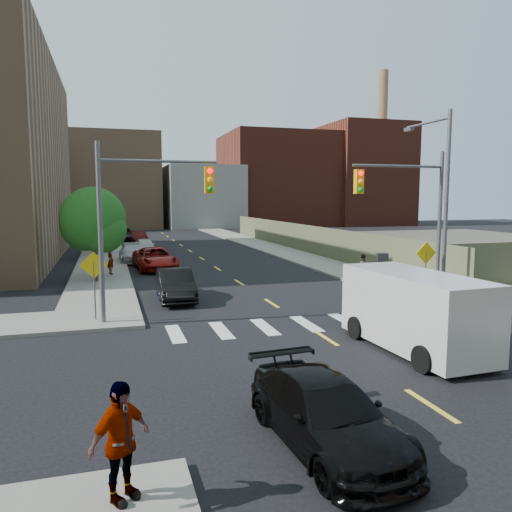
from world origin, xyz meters
TOP-DOWN VIEW (x-y plane):
  - ground at (0.00, 0.00)m, footprint 160.00×160.00m
  - sidewalk_nw at (-7.75, 41.50)m, footprint 3.50×73.00m
  - sidewalk_ne at (7.75, 41.50)m, footprint 3.50×73.00m
  - fence_north at (9.60, 28.00)m, footprint 0.12×44.00m
  - gravel_lot at (28.00, 30.00)m, footprint 36.00×42.00m
  - bg_bldg_west at (-22.00, 70.00)m, footprint 14.00×18.00m
  - bg_bldg_midwest at (-6.00, 72.00)m, footprint 14.00×16.00m
  - bg_bldg_center at (8.00, 70.00)m, footprint 12.00×16.00m
  - bg_bldg_east at (22.00, 72.00)m, footprint 18.00×18.00m
  - bg_bldg_fareast at (38.00, 70.00)m, footprint 14.00×16.00m
  - smokestack at (42.00, 70.00)m, footprint 1.80×1.80m
  - signal_nw at (-5.98, 6.00)m, footprint 4.59×0.30m
  - signal_ne at (5.98, 6.00)m, footprint 4.59×0.30m
  - streetlight_ne at (8.20, 6.90)m, footprint 0.25×3.70m
  - warn_sign_nw at (-7.80, 6.50)m, footprint 1.06×0.06m
  - warn_sign_ne at (7.20, 6.50)m, footprint 1.06×0.06m
  - warn_sign_midwest at (-7.80, 20.00)m, footprint 1.06×0.06m
  - tree_west_near at (-8.00, 16.05)m, footprint 3.66×3.64m
  - tree_west_far at (-8.00, 31.05)m, footprint 3.66×3.64m
  - parked_car_blue at (-4.20, 11.10)m, footprint 1.71×3.72m
  - parked_car_black at (-4.20, 10.07)m, footprint 1.67×4.56m
  - parked_car_red at (-4.20, 20.73)m, footprint 2.93×5.65m
  - parked_car_silver at (-5.50, 25.29)m, footprint 1.91×4.70m
  - parked_car_white at (-4.20, 30.54)m, footprint 1.77×4.19m
  - parked_car_maroon at (-4.20, 39.92)m, footprint 1.86×4.44m
  - parked_car_grey at (-5.50, 44.59)m, footprint 2.82×5.51m
  - black_sedan at (-3.20, -5.04)m, footprint 2.26×4.81m
  - cargo_van at (2.12, 0.04)m, footprint 2.55×5.66m
  - mailbox at (7.34, 6.00)m, footprint 0.62×0.52m
  - payphone at (6.62, 9.42)m, footprint 0.67×0.60m
  - pedestrian_west at (-7.13, 18.45)m, footprint 0.59×0.70m
  - pedestrian_east at (6.68, 11.68)m, footprint 0.87×0.75m
  - pedestrian_sw at (-7.15, -6.00)m, footprint 1.19×1.07m

SIDE VIEW (x-z plane):
  - ground at x=0.00m, z-range 0.00..0.00m
  - gravel_lot at x=28.00m, z-range 0.00..0.06m
  - sidewalk_nw at x=-7.75m, z-range 0.00..0.15m
  - sidewalk_ne at x=7.75m, z-range 0.00..0.15m
  - parked_car_blue at x=-4.20m, z-range 0.00..1.24m
  - black_sedan at x=-3.20m, z-range 0.00..1.36m
  - parked_car_silver at x=-5.50m, z-range 0.00..1.36m
  - parked_car_white at x=-4.20m, z-range 0.00..1.41m
  - parked_car_maroon at x=-4.20m, z-range 0.00..1.43m
  - parked_car_grey at x=-5.50m, z-range 0.00..1.49m
  - parked_car_black at x=-4.20m, z-range 0.00..1.49m
  - parked_car_red at x=-4.20m, z-range 0.00..1.52m
  - mailbox at x=7.34m, z-range 0.13..1.47m
  - pedestrian_east at x=6.68m, z-range 0.15..1.69m
  - pedestrian_west at x=-7.13m, z-range 0.15..1.80m
  - payphone at x=6.62m, z-range 0.15..2.00m
  - pedestrian_sw at x=-7.15m, z-range 0.15..2.09m
  - fence_north at x=9.60m, z-range 0.00..2.50m
  - cargo_van at x=2.12m, z-range 0.06..2.61m
  - warn_sign_nw at x=-7.80m, z-range 0.58..3.41m
  - warn_sign_ne at x=7.20m, z-range 0.58..3.41m
  - warn_sign_midwest at x=-7.80m, z-range 0.58..3.41m
  - tree_west_near at x=-8.00m, z-range 0.72..6.24m
  - tree_west_far at x=-8.00m, z-range 0.72..6.24m
  - signal_nw at x=-5.98m, z-range 1.03..8.03m
  - signal_ne at x=5.98m, z-range 1.03..8.03m
  - bg_bldg_center at x=8.00m, z-range 0.00..10.00m
  - streetlight_ne at x=8.20m, z-range 0.72..9.72m
  - bg_bldg_west at x=-22.00m, z-range 0.00..12.00m
  - bg_bldg_midwest at x=-6.00m, z-range 0.00..15.00m
  - bg_bldg_east at x=22.00m, z-range 0.00..16.00m
  - bg_bldg_fareast at x=38.00m, z-range 0.00..18.00m
  - smokestack at x=42.00m, z-range 0.00..28.00m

